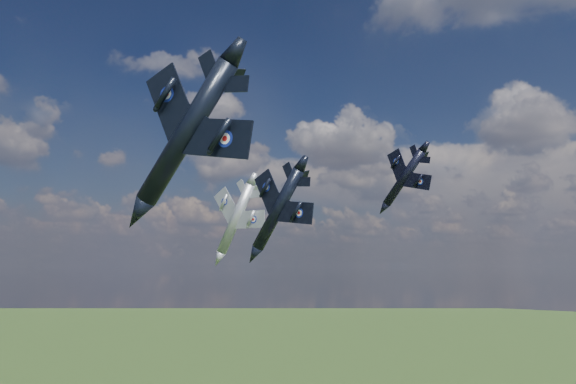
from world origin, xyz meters
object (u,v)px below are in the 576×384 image
Objects in this scene: jet_right_navy at (186,133)px; jet_left_silver at (236,219)px; jet_lead_navy at (278,209)px; jet_high_navy at (404,178)px.

jet_right_navy is 0.99× the size of jet_left_silver.
jet_lead_navy is 1.00× the size of jet_right_navy.
jet_left_silver is at bearing 117.76° from jet_right_navy.
jet_lead_navy reaches higher than jet_left_silver.
jet_lead_navy is 21.16m from jet_high_navy.
jet_right_navy is at bearing -63.53° from jet_lead_navy.
jet_right_navy reaches higher than jet_left_silver.
jet_left_silver is at bearing -153.32° from jet_high_navy.
jet_lead_navy is at bearing 105.95° from jet_right_navy.
jet_high_navy is (9.67, 17.98, 5.55)m from jet_lead_navy.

